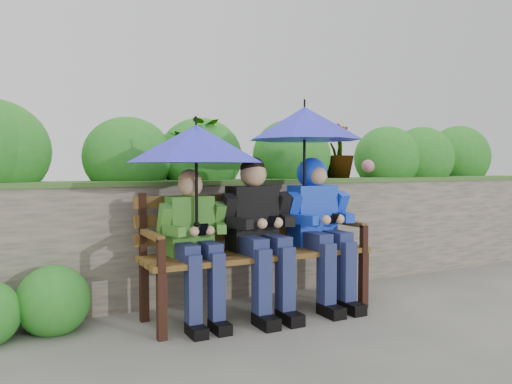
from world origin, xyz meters
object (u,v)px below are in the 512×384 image
boy_left (194,237)px  boy_right (319,218)px  park_bench (254,243)px  umbrella_left (196,144)px  boy_middle (258,228)px  umbrella_right (304,124)px

boy_left → boy_right: (1.09, 0.00, 0.09)m
park_bench → umbrella_left: size_ratio=1.82×
park_bench → umbrella_left: 0.93m
park_bench → boy_middle: 0.17m
park_bench → boy_right: (0.56, -0.08, 0.18)m
umbrella_left → umbrella_right: (0.94, 0.05, 0.18)m
boy_right → boy_left: bearing=-179.8°
boy_left → boy_middle: 0.52m
umbrella_left → umbrella_right: 0.96m
park_bench → boy_middle: (-0.01, -0.09, 0.14)m
boy_middle → umbrella_left: umbrella_left is taller
park_bench → umbrella_left: bearing=-167.9°
park_bench → boy_left: size_ratio=1.60×
park_bench → boy_left: boy_left is taller
boy_left → boy_right: bearing=0.2°
park_bench → umbrella_left: (-0.52, -0.11, 0.77)m
boy_left → umbrella_right: umbrella_right is taller
boy_right → umbrella_left: size_ratio=1.23×
umbrella_left → boy_middle: bearing=2.1°
park_bench → umbrella_right: 1.04m
boy_middle → park_bench: bearing=84.5°
boy_left → boy_middle: (0.52, -0.01, 0.04)m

